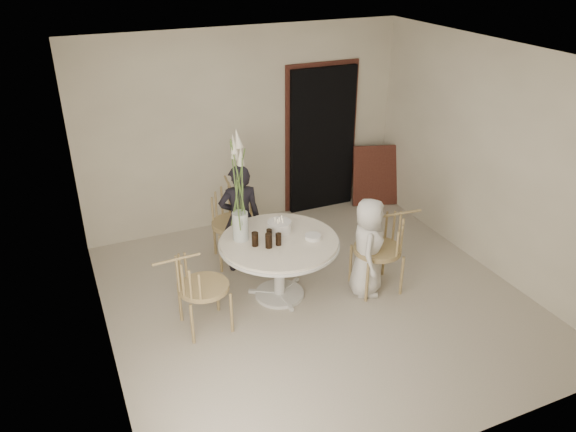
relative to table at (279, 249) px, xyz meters
name	(u,v)px	position (x,y,z in m)	size (l,w,h in m)	color
ground	(316,300)	(0.35, -0.25, -0.62)	(4.50, 4.50, 0.00)	beige
room_shell	(320,167)	(0.35, -0.25, 1.00)	(4.50, 4.50, 4.50)	silver
doorway	(322,140)	(1.50, 1.94, 0.43)	(1.00, 0.10, 2.10)	black
door_trim	(321,135)	(1.50, 1.98, 0.49)	(1.12, 0.03, 2.22)	#5B2C1F
table	(279,249)	(0.00, 0.00, 0.00)	(1.33, 1.33, 0.73)	silver
picture_frame	(375,176)	(2.30, 1.70, -0.16)	(0.69, 0.05, 0.91)	#5B2C1F
chair_far	(232,211)	(-0.19, 1.08, 0.01)	(0.58, 0.62, 0.97)	tan
chair_right	(389,240)	(1.22, -0.31, 0.00)	(0.60, 0.56, 0.95)	tan
chair_left	(191,282)	(-1.05, -0.21, -0.03)	(0.57, 0.53, 0.91)	tan
girl	(240,219)	(-0.19, 0.74, 0.07)	(0.50, 0.33, 1.37)	black
boy	(368,247)	(0.94, -0.32, -0.03)	(0.57, 0.37, 1.17)	white
birthday_cake	(279,227)	(0.08, 0.17, 0.18)	(0.27, 0.27, 0.18)	white
cola_tumbler_a	(269,241)	(-0.17, -0.11, 0.19)	(0.08, 0.08, 0.16)	black
cola_tumbler_b	(278,239)	(-0.05, -0.10, 0.18)	(0.06, 0.06, 0.14)	black
cola_tumbler_c	(255,239)	(-0.28, -0.01, 0.19)	(0.07, 0.07, 0.16)	black
cola_tumbler_d	(269,235)	(-0.10, 0.03, 0.18)	(0.06, 0.06, 0.13)	black
plate_stack	(313,237)	(0.35, -0.12, 0.14)	(0.18, 0.18, 0.04)	white
flower_vase	(239,198)	(-0.38, 0.18, 0.61)	(0.17, 0.17, 1.28)	silver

